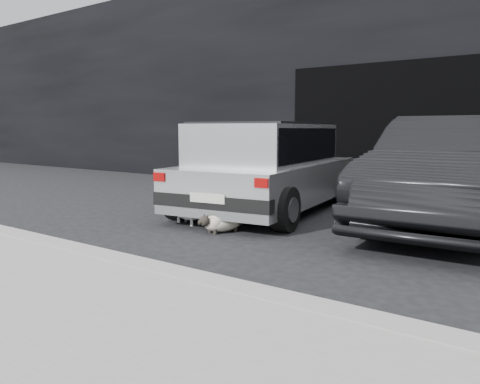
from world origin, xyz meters
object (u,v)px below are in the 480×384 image
Objects in this scene: silver_hatchback at (268,163)px; cat_white at (190,212)px; second_car at (452,172)px; cat_siamese at (220,223)px.

cat_white is at bearing -109.82° from silver_hatchback.
second_car reaches higher than cat_siamese.
second_car is at bearing 134.40° from cat_white.
second_car is 5.96× the size of cat_white.
cat_siamese is 0.98× the size of cat_white.
second_car reaches higher than silver_hatchback.
cat_siamese is (-2.26, -2.08, -0.61)m from second_car.
cat_white is (-0.33, -1.47, -0.59)m from silver_hatchback.
cat_siamese is at bearing -139.93° from second_car.
cat_white is at bearing 5.44° from cat_siamese.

